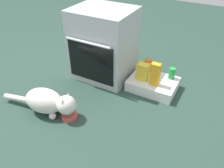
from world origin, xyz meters
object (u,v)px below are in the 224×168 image
Objects in this scene: soda_can at (172,73)px; snack_bag at (143,72)px; sauce_jar at (148,66)px; food_bowl at (69,116)px; cat at (48,102)px; pantry_cabinet at (153,84)px; juice_carton at (155,74)px; oven at (103,44)px.

soda_can is 0.31m from snack_bag.
food_bowl is at bearing -112.14° from sauce_jar.
sauce_jar is (-0.01, 0.18, -0.02)m from snack_bag.
cat is 6.55× the size of soda_can.
cat is at bearing -121.17° from sauce_jar.
pantry_cabinet is 0.22m from sauce_jar.
juice_carton is at bearing 53.45° from food_bowl.
cat is at bearing -171.34° from food_bowl.
juice_carton is 0.27m from sauce_jar.
soda_can is (0.15, 0.12, 0.12)m from pantry_cabinet.
pantry_cabinet is at bearing 41.02° from cat.
juice_carton is at bearing -53.04° from sauce_jar.
food_bowl is 0.19× the size of cat.
pantry_cabinet is 1.09m from cat.
oven is 0.80m from soda_can.
snack_bag is at bearing -147.84° from soda_can.
snack_bag is at bearing 167.69° from juice_carton.
cat reaches higher than pantry_cabinet.
oven reaches higher than juice_carton.
cat is 4.37× the size of snack_bag.
food_bowl is at bearing -125.48° from soda_can.
soda_can is at bearing 37.80° from pantry_cabinet.
cat is at bearing -96.84° from oven.
cat is 1.06m from juice_carton.
snack_bag is 0.18m from sauce_jar.
snack_bag is (-0.11, -0.05, 0.15)m from pantry_cabinet.
oven is at bearing 173.57° from juice_carton.
food_bowl is 1.13m from soda_can.
juice_carton reaches higher than soda_can.
food_bowl is at bearing -126.55° from juice_carton.
oven is at bearing -179.47° from pantry_cabinet.
food_bowl is 0.87m from snack_bag.
sauce_jar is (-0.12, 0.13, 0.13)m from pantry_cabinet.
oven is 6.44× the size of soda_can.
juice_carton is at bearing 36.90° from cat.
pantry_cabinet is 0.94m from food_bowl.
pantry_cabinet reaches higher than food_bowl.
snack_bag is 1.29× the size of sauce_jar.
oven is 1.57× the size of pantry_cabinet.
oven is 0.54m from sauce_jar.
cat reaches higher than soda_can.
snack_bag is at bearing -4.70° from oven.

